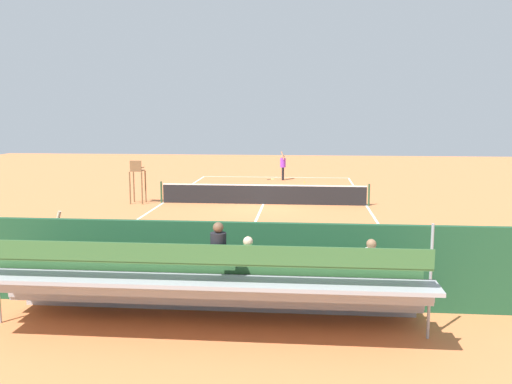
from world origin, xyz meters
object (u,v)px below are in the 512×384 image
at_px(tennis_racket, 272,179).
at_px(line_judge, 55,246).
at_px(equipment_bag, 289,291).
at_px(tennis_player, 283,165).
at_px(bleacher_stand, 209,286).
at_px(umpire_chair, 137,177).
at_px(tennis_ball_near, 305,182).
at_px(tennis_net, 263,194).
at_px(courtside_bench, 350,276).

distance_m(tennis_racket, line_judge, 23.04).
bearing_deg(equipment_bag, line_judge, -5.34).
height_order(equipment_bag, tennis_player, tennis_player).
height_order(bleacher_stand, umpire_chair, bleacher_stand).
height_order(tennis_racket, tennis_ball_near, tennis_ball_near).
distance_m(tennis_player, line_judge, 22.91).
bearing_deg(tennis_net, tennis_player, -93.42).
bearing_deg(line_judge, courtside_bench, 176.65).
height_order(tennis_net, tennis_ball_near, tennis_net).
bearing_deg(umpire_chair, line_judge, 97.79).
relative_size(tennis_net, umpire_chair, 4.81).
height_order(bleacher_stand, courtside_bench, bleacher_stand).
height_order(equipment_bag, tennis_ball_near, equipment_bag).
bearing_deg(tennis_player, umpire_chair, 55.53).
relative_size(tennis_net, bleacher_stand, 1.14).
bearing_deg(tennis_net, line_judge, 70.69).
bearing_deg(line_judge, tennis_net, -109.31).
relative_size(tennis_net, equipment_bag, 11.44).
bearing_deg(courtside_bench, tennis_ball_near, -87.01).
xyz_separation_m(bleacher_stand, tennis_racket, (0.19, -25.12, -0.90)).
bearing_deg(tennis_ball_near, tennis_racket, -34.98).
distance_m(courtside_bench, tennis_ball_near, 21.58).
relative_size(bleacher_stand, tennis_player, 4.70).
bearing_deg(tennis_player, equipment_bag, 92.70).
xyz_separation_m(courtside_bench, tennis_racket, (3.28, -23.05, -0.54)).
relative_size(tennis_player, tennis_ball_near, 29.18).
bearing_deg(bleacher_stand, courtside_bench, -146.23).
height_order(bleacher_stand, line_judge, bleacher_stand).
bearing_deg(tennis_ball_near, tennis_net, 76.36).
relative_size(bleacher_stand, tennis_racket, 16.32).
bearing_deg(line_judge, tennis_player, -102.77).
xyz_separation_m(courtside_bench, equipment_bag, (1.48, 0.13, -0.38)).
height_order(courtside_bench, tennis_ball_near, courtside_bench).
bearing_deg(umpire_chair, tennis_player, -124.47).
distance_m(courtside_bench, equipment_bag, 1.53).
bearing_deg(tennis_player, tennis_racket, -20.27).
height_order(courtside_bench, tennis_player, tennis_player).
relative_size(umpire_chair, tennis_racket, 3.86).
bearing_deg(tennis_net, equipment_bag, 97.02).
bearing_deg(tennis_net, bleacher_stand, 90.15).
relative_size(tennis_net, courtside_bench, 5.72).
distance_m(tennis_ball_near, line_judge, 22.10).
height_order(tennis_player, tennis_racket, tennis_player).
height_order(umpire_chair, tennis_player, umpire_chair).
distance_m(tennis_net, tennis_player, 9.55).
bearing_deg(tennis_net, umpire_chair, 3.19).
xyz_separation_m(bleacher_stand, tennis_player, (-0.53, -24.85, 0.10)).
relative_size(courtside_bench, equipment_bag, 2.00).
relative_size(courtside_bench, line_judge, 0.93).
bearing_deg(tennis_player, line_judge, 77.23).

